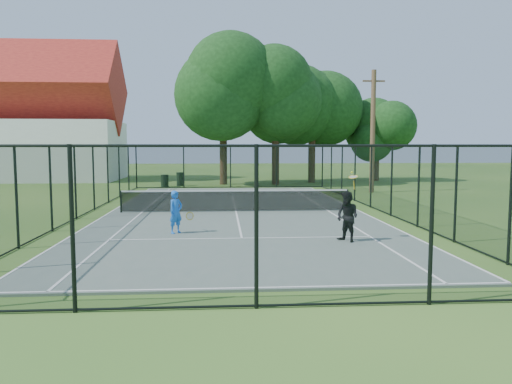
{
  "coord_description": "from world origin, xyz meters",
  "views": [
    {
      "loc": [
        -0.62,
        -21.87,
        2.98
      ],
      "look_at": [
        0.68,
        -3.0,
        1.2
      ],
      "focal_mm": 35.0,
      "sensor_mm": 36.0,
      "label": 1
    }
  ],
  "objects": [
    {
      "name": "trash_bin_left",
      "position": [
        -4.69,
        14.05,
        0.44
      ],
      "size": [
        0.58,
        0.58,
        0.87
      ],
      "color": "black",
      "rests_on": "ground"
    },
    {
      "name": "tree_near_left",
      "position": [
        -0.49,
        16.12,
        6.05
      ],
      "size": [
        7.54,
        7.54,
        9.83
      ],
      "color": "#332114",
      "rests_on": "ground"
    },
    {
      "name": "trash_bin_right",
      "position": [
        -3.65,
        14.84,
        0.5
      ],
      "size": [
        0.58,
        0.58,
        1.0
      ],
      "color": "black",
      "rests_on": "ground"
    },
    {
      "name": "utility_pole",
      "position": [
        8.85,
        9.0,
        3.88
      ],
      "size": [
        1.4,
        0.3,
        7.63
      ],
      "color": "#4C3823",
      "rests_on": "ground"
    },
    {
      "name": "tennis_net",
      "position": [
        0.0,
        0.0,
        0.58
      ],
      "size": [
        10.08,
        0.08,
        0.95
      ],
      "color": "black",
      "rests_on": "tennis_court"
    },
    {
      "name": "tree_near_mid",
      "position": [
        3.46,
        15.76,
        5.83
      ],
      "size": [
        7.23,
        7.23,
        9.45
      ],
      "color": "#332114",
      "rests_on": "ground"
    },
    {
      "name": "tree_near_right",
      "position": [
        6.57,
        17.59,
        5.74
      ],
      "size": [
        6.55,
        6.55,
        9.04
      ],
      "color": "#332114",
      "rests_on": "ground"
    },
    {
      "name": "tennis_court",
      "position": [
        0.0,
        0.0,
        0.03
      ],
      "size": [
        11.0,
        24.0,
        0.06
      ],
      "primitive_type": "cube",
      "color": "slate",
      "rests_on": "ground"
    },
    {
      "name": "player_blue",
      "position": [
        -2.14,
        -5.33,
        0.77
      ],
      "size": [
        0.89,
        0.61,
        1.42
      ],
      "color": "blue",
      "rests_on": "tennis_court"
    },
    {
      "name": "building",
      "position": [
        -17.0,
        22.0,
        4.93
      ],
      "size": [
        15.3,
        8.15,
        11.87
      ],
      "color": "silver",
      "rests_on": "ground"
    },
    {
      "name": "fence",
      "position": [
        0.0,
        0.0,
        1.5
      ],
      "size": [
        13.1,
        26.1,
        3.0
      ],
      "color": "black",
      "rests_on": "ground"
    },
    {
      "name": "player_black",
      "position": [
        3.17,
        -7.17,
        0.83
      ],
      "size": [
        0.9,
        0.96,
        2.12
      ],
      "color": "black",
      "rests_on": "tennis_court"
    },
    {
      "name": "tree_far_right",
      "position": [
        12.3,
        19.19,
        3.82
      ],
      "size": [
        4.67,
        4.67,
        6.17
      ],
      "color": "#332114",
      "rests_on": "ground"
    },
    {
      "name": "ground",
      "position": [
        0.0,
        0.0,
        0.0
      ],
      "size": [
        120.0,
        120.0,
        0.0
      ],
      "primitive_type": "plane",
      "color": "#345D20"
    }
  ]
}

